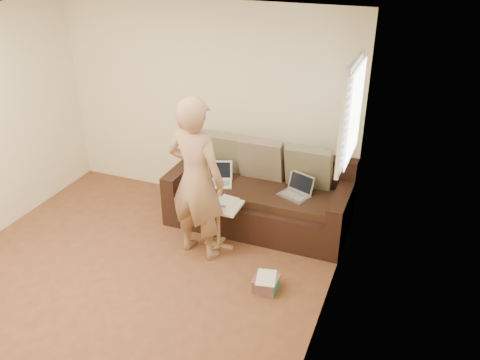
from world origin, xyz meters
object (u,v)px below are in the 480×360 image
(laptop_white, at_px, (217,184))
(side_table, at_px, (218,225))
(drinking_glass, at_px, (210,194))
(striped_box, at_px, (266,283))
(sofa, at_px, (259,194))
(person, at_px, (196,179))
(laptop_silver, at_px, (294,196))

(laptop_white, xyz_separation_m, side_table, (0.23, -0.50, -0.24))
(drinking_glass, height_order, striped_box, drinking_glass)
(sofa, xyz_separation_m, person, (-0.43, -0.81, 0.51))
(sofa, relative_size, side_table, 3.87)
(striped_box, bearing_deg, person, 158.72)
(striped_box, bearing_deg, sofa, 113.00)
(laptop_white, distance_m, person, 0.81)
(laptop_silver, xyz_separation_m, laptop_white, (-0.96, -0.05, 0.00))
(sofa, xyz_separation_m, striped_box, (0.50, -1.17, -0.35))
(side_table, height_order, striped_box, side_table)
(laptop_white, relative_size, person, 0.19)
(sofa, distance_m, side_table, 0.70)
(drinking_glass, bearing_deg, sofa, 54.54)
(laptop_white, distance_m, drinking_glass, 0.46)
(person, bearing_deg, sofa, -108.50)
(side_table, relative_size, striped_box, 2.28)
(laptop_white, bearing_deg, side_table, -87.50)
(side_table, xyz_separation_m, striped_box, (0.77, -0.55, -0.21))
(person, relative_size, drinking_glass, 15.57)
(laptop_white, relative_size, striped_box, 1.41)
(laptop_silver, distance_m, striped_box, 1.19)
(laptop_silver, bearing_deg, striped_box, -65.42)
(laptop_silver, distance_m, person, 1.23)
(sofa, bearing_deg, laptop_white, -166.24)
(laptop_silver, height_order, striped_box, laptop_silver)
(laptop_silver, distance_m, laptop_white, 0.96)
(sofa, height_order, laptop_silver, sofa)
(laptop_silver, bearing_deg, person, -117.71)
(laptop_white, height_order, striped_box, laptop_white)
(sofa, relative_size, person, 1.18)
(laptop_silver, height_order, drinking_glass, drinking_glass)
(person, relative_size, striped_box, 7.48)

